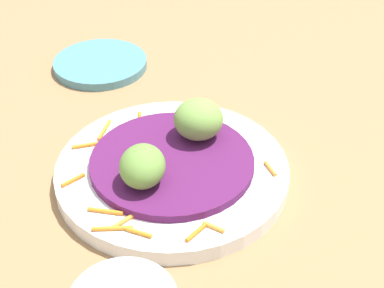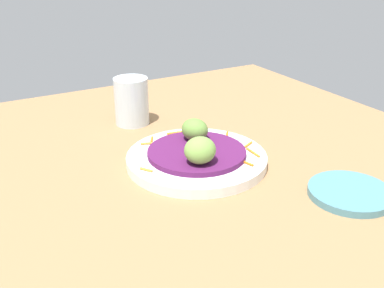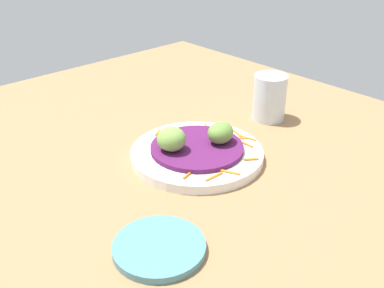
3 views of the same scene
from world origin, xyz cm
name	(u,v)px [view 3 (image 3 of 3)]	position (x,y,z in cm)	size (l,w,h in cm)	color
table_surface	(159,160)	(0.00, 0.00, 1.00)	(110.00, 110.00, 2.00)	#936D47
main_plate	(197,154)	(4.36, -5.68, 2.86)	(24.01, 24.01, 1.72)	white
cabbage_bed	(197,148)	(4.36, -5.68, 4.16)	(16.83, 16.83, 0.88)	#51194C
carrot_garnish	(224,147)	(8.47, -8.56, 3.92)	(19.08, 21.87, 0.40)	orange
guac_scoop_left	(173,138)	(0.35, -3.76, 6.76)	(5.23, 4.96, 4.33)	#759E47
guac_scoop_center	(221,133)	(8.38, -7.60, 6.53)	(4.42, 5.14, 3.87)	olive
side_plate_small	(159,247)	(-16.40, -20.35, 2.56)	(12.58, 12.58, 1.12)	teal
water_glass	(269,97)	(27.45, -3.50, 6.86)	(7.03, 7.03, 9.71)	silver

